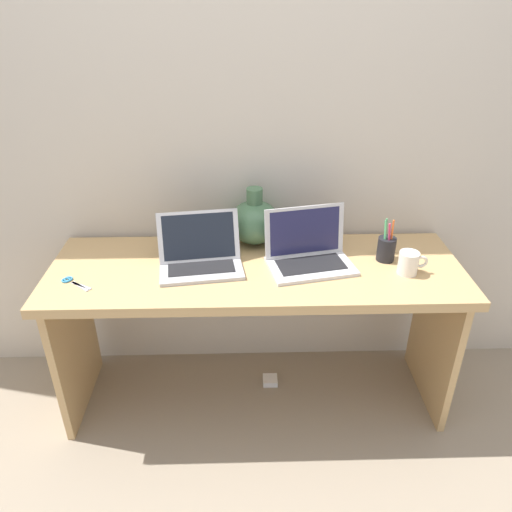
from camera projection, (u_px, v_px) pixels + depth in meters
ground_plane at (256, 395)px, 2.35m from camera, size 6.00×6.00×0.00m
back_wall at (254, 127)px, 2.06m from camera, size 4.40×0.04×2.40m
desk at (256, 295)px, 2.08m from camera, size 1.69×0.57×0.71m
laptop_left at (200, 253)px, 1.99m from camera, size 0.36×0.27×0.21m
laptop_right at (308, 250)px, 2.01m from camera, size 0.38×0.29×0.23m
green_vase at (255, 221)px, 2.16m from camera, size 0.22×0.22×0.25m
coffee_mug at (409, 263)px, 1.94m from camera, size 0.12×0.08×0.09m
pen_cup at (386, 248)px, 2.03m from camera, size 0.07×0.07×0.19m
scissors at (72, 282)px, 1.90m from camera, size 0.13×0.11×0.01m
power_brick at (270, 380)px, 2.42m from camera, size 0.07×0.07×0.03m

